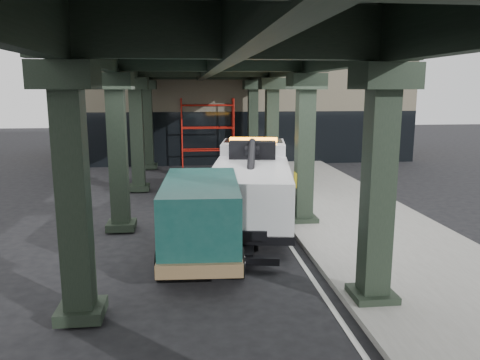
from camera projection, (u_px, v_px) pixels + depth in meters
ground at (232, 247)px, 13.59m from camera, size 90.00×90.00×0.00m
sidewalk at (357, 221)px, 16.03m from camera, size 5.00×40.00×0.15m
lane_stripe at (276, 225)px, 15.73m from camera, size 0.12×38.00×0.01m
viaduct at (212, 58)px, 14.46m from camera, size 7.40×32.00×6.40m
building at (232, 97)px, 32.56m from camera, size 22.00×10.00×8.00m
scaffolding at (208, 131)px, 27.47m from camera, size 3.08×0.88×4.00m
tow_truck at (252, 180)px, 16.39m from camera, size 3.67×8.85×2.82m
towed_van at (201, 215)px, 12.72m from camera, size 2.37×5.39×2.14m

